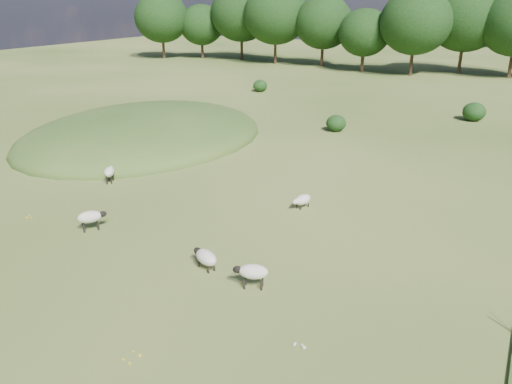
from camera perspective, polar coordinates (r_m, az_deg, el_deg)
ground at (r=38.89m, az=9.04°, el=6.68°), size 160.00×160.00×0.00m
mound at (r=38.25m, az=-12.62°, el=6.18°), size 16.00×20.00×4.00m
treeline at (r=72.25m, az=19.05°, el=17.83°), size 96.28×14.66×11.70m
shrubs at (r=46.12m, az=13.14°, el=9.59°), size 23.99×13.84×1.53m
sheep_0 at (r=19.23m, az=-5.78°, el=-7.42°), size 1.38×0.93×0.76m
sheep_1 at (r=24.56m, az=5.32°, el=-0.90°), size 0.81×1.24×0.68m
sheep_3 at (r=29.01m, az=-16.41°, el=2.22°), size 1.01×1.21×0.88m
sheep_4 at (r=23.25m, az=-18.39°, el=-2.72°), size 1.07×1.26×0.92m
sheep_5 at (r=17.87m, az=-0.43°, el=-9.11°), size 1.33×0.91×0.93m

